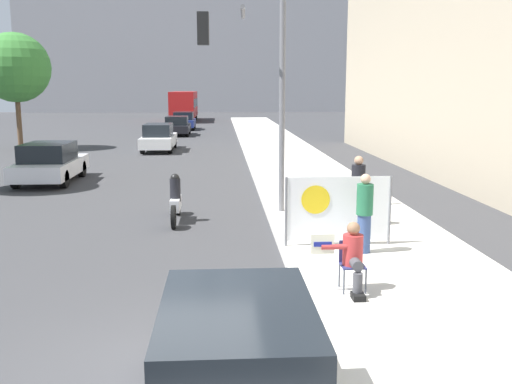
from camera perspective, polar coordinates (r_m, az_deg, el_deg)
name	(u,v)px	position (r m, az deg, el deg)	size (l,w,h in m)	color
ground_plane	(158,377)	(7.47, -9.74, -17.78)	(160.00, 160.00, 0.00)	#38383A
sidewalk_curb	(307,179)	(22.07, 5.14, 1.35)	(4.15, 90.00, 0.12)	beige
seated_protester	(353,256)	(9.70, 9.64, -6.28)	(0.93, 0.77, 1.18)	#474C56
jogger_on_sidewalk	(364,213)	(11.98, 10.79, -2.06)	(0.34, 0.34, 1.66)	#334775
pedestrian_behind	(358,190)	(14.29, 10.15, 0.17)	(0.34, 0.34, 1.75)	#756651
protest_banner	(338,209)	(12.46, 8.15, -1.68)	(2.33, 0.06, 1.51)	slate
traffic_light_pole	(253,74)	(15.58, -0.31, 11.75)	(2.34, 2.11, 5.65)	slate
parked_car_curbside	(237,372)	(5.91, -1.87, -17.56)	(1.71, 4.22, 1.48)	white
car_on_road_nearest	(50,163)	(22.70, -19.93, 2.76)	(1.90, 4.28, 1.50)	silver
car_on_road_midblock	(159,137)	(32.71, -9.70, 5.40)	(1.71, 4.71, 1.53)	white
car_on_road_distant	(177,126)	(43.26, -7.89, 6.58)	(1.84, 4.19, 1.44)	black
car_on_road_far_lane	(184,121)	(49.25, -7.23, 7.08)	(1.86, 4.15, 1.51)	navy
city_bus_on_road	(184,104)	(62.39, -7.21, 8.72)	(2.51, 10.15, 3.11)	red
motorcycle_on_road	(176,201)	(15.24, -8.04, -0.91)	(0.28, 2.22, 1.29)	silver
street_tree_midblock	(15,68)	(35.37, -22.95, 11.37)	(3.88, 3.88, 6.57)	brown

